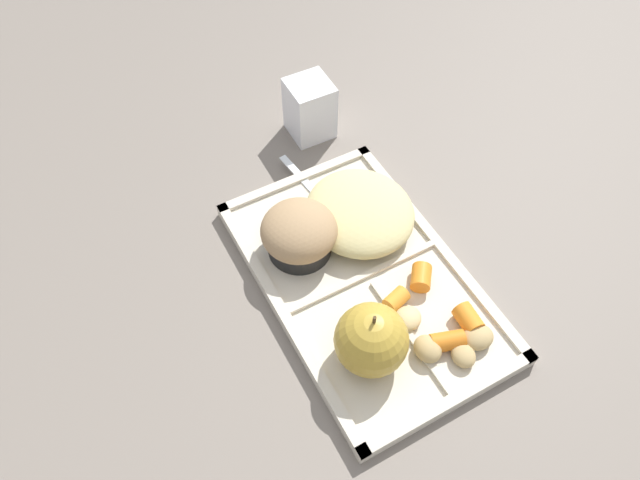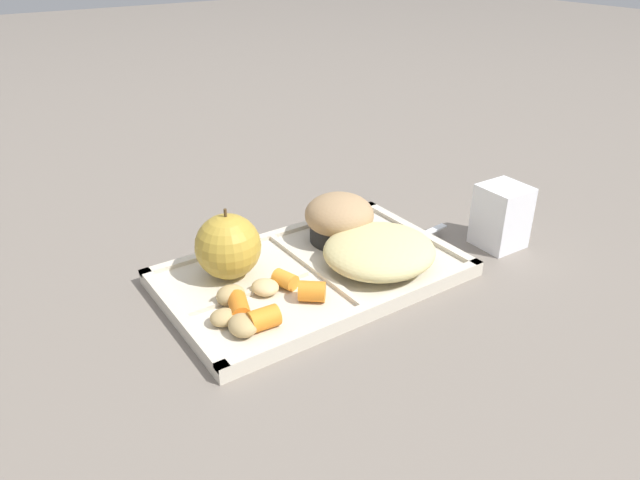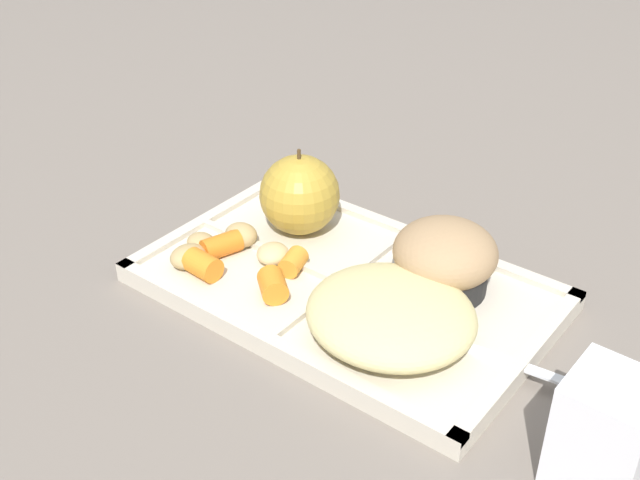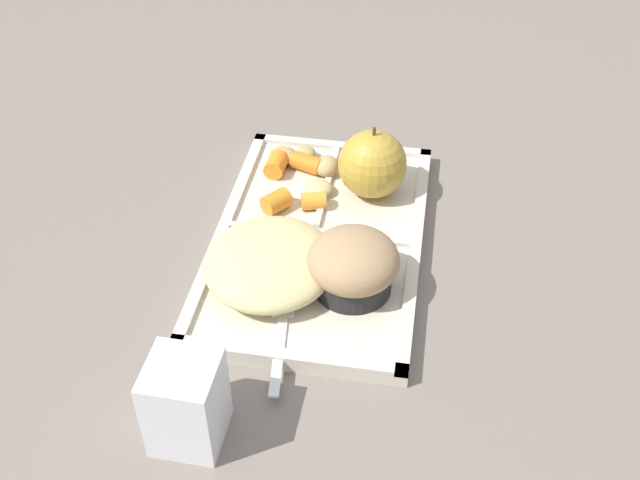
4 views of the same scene
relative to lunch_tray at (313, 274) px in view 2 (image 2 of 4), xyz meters
The scene contains 19 objects.
ground 0.01m from the lunch_tray, ahead, with size 6.00×6.00×0.00m, color slate.
lunch_tray is the anchor object (origin of this frame).
green_apple 0.11m from the lunch_tray, 152.22° to the left, with size 0.08×0.08×0.09m.
bran_muffin 0.09m from the lunch_tray, 32.45° to the left, with size 0.09×0.09×0.06m.
carrot_slice_center 0.07m from the lunch_tray, 124.22° to the right, with size 0.02×0.02×0.03m, color orange.
carrot_slice_edge 0.12m from the lunch_tray, 163.87° to the right, with size 0.02×0.02×0.04m, color orange.
carrot_slice_near_corner 0.13m from the lunch_tray, 147.03° to the right, with size 0.02×0.02×0.03m, color orange.
carrot_slice_back 0.05m from the lunch_tray, 163.59° to the right, with size 0.02×0.02×0.03m, color orange.
potato_chunk_wedge 0.12m from the lunch_tray, behind, with size 0.03×0.03×0.02m, color tan.
potato_chunk_golden 0.15m from the lunch_tray, 153.04° to the right, with size 0.03×0.04×0.02m, color tan.
potato_chunk_browned 0.15m from the lunch_tray, 163.86° to the right, with size 0.03×0.03×0.02m, color tan.
potato_chunk_large 0.08m from the lunch_tray, behind, with size 0.03×0.03×0.02m, color tan.
egg_noodle_pile 0.09m from the lunch_tray, 26.92° to the right, with size 0.14×0.13×0.04m, color #D6C684.
meatball_center 0.12m from the lunch_tray, 33.38° to the right, with size 0.04×0.04×0.04m, color #755B4C.
meatball_back 0.10m from the lunch_tray, 30.00° to the right, with size 0.04×0.04×0.04m, color brown.
meatball_side 0.10m from the lunch_tray, 44.41° to the right, with size 0.04×0.04×0.04m, color #755B4C.
meatball_front 0.07m from the lunch_tray, 48.89° to the right, with size 0.03×0.03×0.03m, color brown.
plastic_fork 0.14m from the lunch_tray, ahead, with size 0.15×0.03×0.00m.
milk_carton 0.27m from the lunch_tray, 14.40° to the right, with size 0.06×0.06×0.09m, color white.
Camera 2 is at (-0.34, -0.52, 0.38)m, focal length 33.18 mm.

